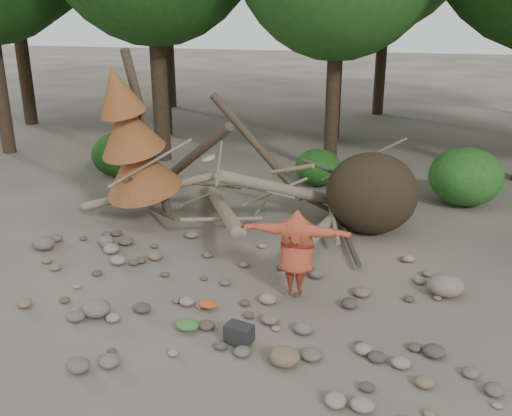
# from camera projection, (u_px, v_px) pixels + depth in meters

# --- Properties ---
(ground) EXTENTS (120.00, 120.00, 0.00)m
(ground) POSITION_uv_depth(u_px,v_px,m) (214.00, 302.00, 10.68)
(ground) COLOR #514C44
(ground) RESTS_ON ground
(deadfall_pile) EXTENTS (8.55, 5.24, 3.30)m
(deadfall_pile) POSITION_uv_depth(u_px,v_px,m) (347.00, 194.00, 13.76)
(deadfall_pile) COLOR #332619
(deadfall_pile) RESTS_ON ground
(dead_conifer) EXTENTS (2.06, 2.16, 4.35)m
(dead_conifer) POSITION_uv_depth(u_px,v_px,m) (132.00, 143.00, 13.76)
(dead_conifer) COLOR #4C3F30
(dead_conifer) RESTS_ON ground
(bush_left) EXTENTS (1.80, 1.80, 1.44)m
(bush_left) POSITION_uv_depth(u_px,v_px,m) (120.00, 154.00, 18.27)
(bush_left) COLOR #184512
(bush_left) RESTS_ON ground
(bush_mid) EXTENTS (1.40, 1.40, 1.12)m
(bush_mid) POSITION_uv_depth(u_px,v_px,m) (318.00, 167.00, 17.42)
(bush_mid) COLOR #205719
(bush_mid) RESTS_ON ground
(bush_right) EXTENTS (2.00, 2.00, 1.60)m
(bush_right) POSITION_uv_depth(u_px,v_px,m) (466.00, 177.00, 15.65)
(bush_right) COLOR #296720
(bush_right) RESTS_ON ground
(frisbee_thrower) EXTENTS (2.94, 0.64, 2.58)m
(frisbee_thrower) POSITION_uv_depth(u_px,v_px,m) (296.00, 253.00, 10.56)
(frisbee_thrower) COLOR #AC3F27
(frisbee_thrower) RESTS_ON ground
(backpack) EXTENTS (0.50, 0.39, 0.29)m
(backpack) POSITION_uv_depth(u_px,v_px,m) (239.00, 336.00, 9.32)
(backpack) COLOR black
(backpack) RESTS_ON ground
(cloth_green) EXTENTS (0.41, 0.34, 0.15)m
(cloth_green) POSITION_uv_depth(u_px,v_px,m) (187.00, 327.00, 9.72)
(cloth_green) COLOR #376F2C
(cloth_green) RESTS_ON ground
(cloth_orange) EXTENTS (0.35, 0.28, 0.13)m
(cloth_orange) POSITION_uv_depth(u_px,v_px,m) (208.00, 306.00, 10.42)
(cloth_orange) COLOR #BF4520
(cloth_orange) RESTS_ON ground
(boulder_front_left) EXTENTS (0.52, 0.47, 0.31)m
(boulder_front_left) POSITION_uv_depth(u_px,v_px,m) (96.00, 308.00, 10.17)
(boulder_front_left) COLOR #6A6358
(boulder_front_left) RESTS_ON ground
(boulder_front_right) EXTENTS (0.49, 0.44, 0.29)m
(boulder_front_right) POSITION_uv_depth(u_px,v_px,m) (284.00, 357.00, 8.79)
(boulder_front_right) COLOR brown
(boulder_front_right) RESTS_ON ground
(boulder_mid_right) EXTENTS (0.69, 0.62, 0.41)m
(boulder_mid_right) POSITION_uv_depth(u_px,v_px,m) (446.00, 285.00, 10.88)
(boulder_mid_right) COLOR gray
(boulder_mid_right) RESTS_ON ground
(boulder_mid_left) EXTENTS (0.53, 0.47, 0.32)m
(boulder_mid_left) POSITION_uv_depth(u_px,v_px,m) (44.00, 243.00, 12.94)
(boulder_mid_left) COLOR #655E55
(boulder_mid_left) RESTS_ON ground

